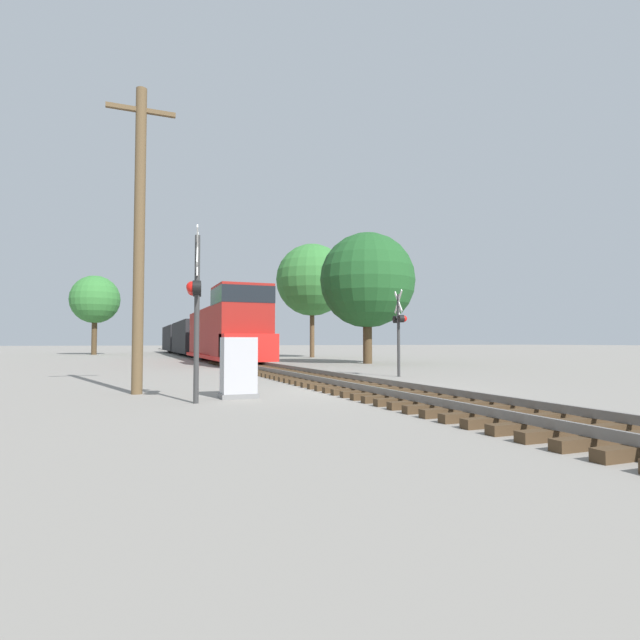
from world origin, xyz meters
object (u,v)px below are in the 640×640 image
utility_pole (139,235)px  tree_far_right (367,280)px  crossing_signal_near (196,296)px  tree_deep_background (95,300)px  freight_train (197,337)px  tree_mid_background (312,280)px  relay_cabinet (239,368)px  crossing_signal_far (399,324)px

utility_pole → tree_far_right: 20.46m
crossing_signal_near → tree_deep_background: 48.90m
freight_train → tree_far_right: bearing=-67.0°
freight_train → tree_deep_background: tree_deep_background is taller
utility_pole → tree_mid_background: (15.48, 28.08, 2.74)m
freight_train → tree_far_right: (8.25, -19.42, 3.47)m
crossing_signal_near → utility_pole: (-1.17, 2.61, 1.86)m
relay_cabinet → tree_mid_background: size_ratio=0.15×
freight_train → relay_cabinet: (-3.70, -35.94, -1.17)m
freight_train → tree_far_right: 21.38m
crossing_signal_near → relay_cabinet: bearing=130.1°
relay_cabinet → utility_pole: (-2.32, 1.90, 3.54)m
tree_far_right → tree_deep_background: (-17.72, 31.31, 0.68)m
tree_far_right → tree_mid_background: bearing=84.8°
tree_mid_background → crossing_signal_near: bearing=-115.0°
utility_pole → tree_mid_background: size_ratio=0.81×
freight_train → tree_mid_background: bearing=-32.2°
freight_train → crossing_signal_near: bearing=-97.5°
relay_cabinet → tree_far_right: size_ratio=0.18×
utility_pole → tree_mid_background: 32.19m
tree_mid_background → tree_far_right: bearing=-95.2°
utility_pole → tree_deep_background: size_ratio=0.95×
crossing_signal_near → tree_far_right: tree_far_right is taller
crossing_signal_near → tree_deep_background: size_ratio=0.46×
freight_train → crossing_signal_far: size_ratio=13.65×
crossing_signal_near → tree_mid_background: size_ratio=0.39×
utility_pole → freight_train: bearing=80.0°
tree_mid_background → utility_pole: bearing=-118.9°
tree_mid_background → tree_deep_background: size_ratio=1.18×
crossing_signal_near → utility_pole: size_ratio=0.48×
freight_train → tree_far_right: size_ratio=5.59×
freight_train → tree_mid_background: (9.46, -5.96, 5.11)m
crossing_signal_far → tree_mid_background: tree_mid_background is taller
relay_cabinet → freight_train: bearing=84.1°
relay_cabinet → crossing_signal_far: bearing=34.2°
crossing_signal_far → tree_far_right: (4.32, 11.34, 3.27)m
relay_cabinet → utility_pole: bearing=140.7°
tree_far_right → freight_train: bearing=113.0°
tree_deep_background → tree_far_right: bearing=-60.5°
utility_pole → tree_mid_background: tree_mid_background is taller
utility_pole → tree_far_right: bearing=45.7°
relay_cabinet → tree_deep_background: size_ratio=0.17×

